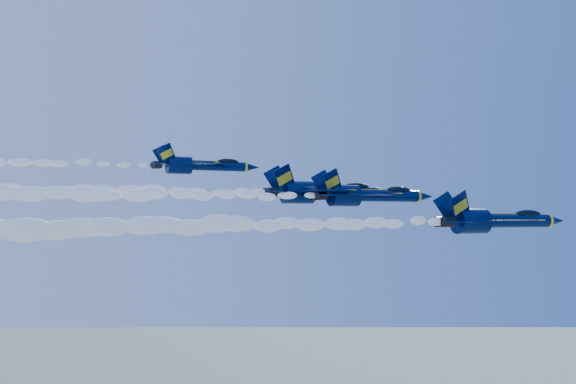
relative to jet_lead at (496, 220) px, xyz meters
name	(u,v)px	position (x,y,z in m)	size (l,w,h in m)	color
jet_lead	(496,220)	(0.00, 0.00, 0.00)	(19.22, 15.76, 7.14)	#000F3A
smoke_trail_jet_lead	(224,225)	(-34.61, 0.00, -0.48)	(52.79, 2.45, 2.20)	white
jet_second	(368,195)	(-12.52, 8.95, 3.13)	(17.30, 14.19, 6.43)	#000F3A
smoke_trail_jet_second	(91,195)	(-46.31, 8.95, 2.67)	(52.79, 2.20, 1.98)	white
jet_third	(324,192)	(-16.70, 12.87, 3.60)	(18.41, 15.10, 6.84)	#000F3A
smoke_trail_jet_third	(40,191)	(-50.97, 12.87, 3.12)	(52.79, 2.35, 2.11)	white
jet_fourth	(201,165)	(-29.62, 23.62, 7.33)	(14.99, 12.30, 5.57)	#000F3A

